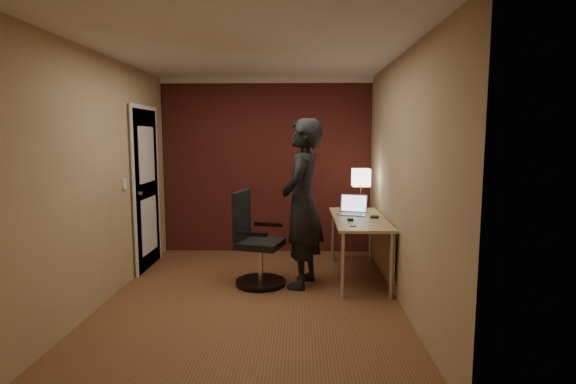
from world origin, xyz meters
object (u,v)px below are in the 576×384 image
at_px(desk_lamp, 361,178).
at_px(mouse, 350,219).
at_px(desk, 365,228).
at_px(office_chair, 255,245).
at_px(laptop, 353,209).
at_px(person, 302,204).
at_px(wallet, 375,217).
at_px(phone, 353,225).

xyz_separation_m(desk_lamp, mouse, (-0.21, -0.71, -0.40)).
xyz_separation_m(desk, mouse, (-0.19, -0.18, 0.14)).
relative_size(desk_lamp, office_chair, 0.51).
bearing_deg(office_chair, desk, 12.07).
distance_m(desk_lamp, office_chair, 1.66).
xyz_separation_m(mouse, office_chair, (-1.08, -0.09, -0.28)).
xyz_separation_m(laptop, person, (-0.62, -0.54, 0.14)).
height_order(mouse, wallet, mouse).
relative_size(desk, laptop, 3.86).
relative_size(phone, wallet, 1.05).
xyz_separation_m(desk_lamp, laptop, (-0.13, -0.28, -0.35)).
bearing_deg(phone, laptop, 90.96).
height_order(laptop, phone, laptop).
bearing_deg(laptop, office_chair, -155.69).
relative_size(laptop, phone, 3.38).
xyz_separation_m(desk, wallet, (0.11, -0.01, 0.14)).
height_order(phone, person, person).
distance_m(phone, office_chair, 1.13).
distance_m(desk, wallet, 0.18).
bearing_deg(laptop, mouse, -100.20).
relative_size(office_chair, person, 0.56).
bearing_deg(phone, office_chair, 176.01).
bearing_deg(person, office_chair, -76.31).
distance_m(desk_lamp, laptop, 0.47).
height_order(office_chair, person, person).
bearing_deg(desk_lamp, desk, -91.36).
bearing_deg(laptop, wallet, -49.06).
bearing_deg(wallet, desk, 174.70).
xyz_separation_m(desk_lamp, phone, (-0.21, -1.01, -0.41)).
bearing_deg(laptop, desk_lamp, 64.85).
distance_m(desk, laptop, 0.34).
xyz_separation_m(office_chair, person, (0.53, -0.02, 0.47)).
relative_size(desk_lamp, wallet, 4.86).
bearing_deg(desk, mouse, -136.84).
bearing_deg(laptop, desk, -64.97).
bearing_deg(desk, wallet, -5.30).
distance_m(laptop, phone, 0.74).
bearing_deg(phone, desk, 75.06).
relative_size(desk, desk_lamp, 2.80).
xyz_separation_m(phone, wallet, (0.31, 0.47, 0.01)).
height_order(mouse, person, person).
height_order(laptop, office_chair, office_chair).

